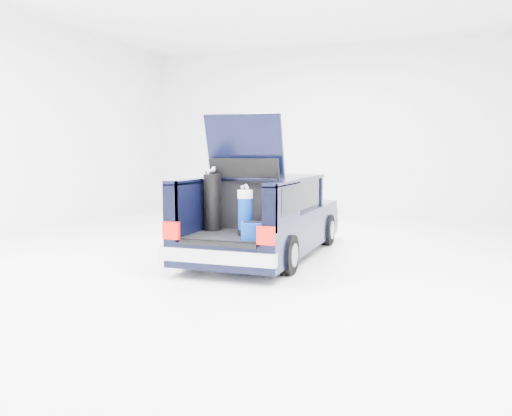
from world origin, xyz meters
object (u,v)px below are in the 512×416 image
at_px(black_golf_bag, 213,202).
at_px(blue_golf_bag, 245,212).
at_px(blue_duffel, 259,231).
at_px(car, 267,218).
at_px(red_suitcase, 273,216).

xyz_separation_m(black_golf_bag, blue_golf_bag, (0.68, -0.30, -0.11)).
bearing_deg(blue_golf_bag, blue_duffel, -65.31).
height_order(car, red_suitcase, car).
relative_size(car, blue_duffel, 7.88).
xyz_separation_m(car, blue_duffel, (0.50, -1.89, 0.05)).
relative_size(red_suitcase, black_golf_bag, 0.55).
distance_m(red_suitcase, blue_duffel, 0.71).
height_order(blue_golf_bag, blue_duffel, blue_golf_bag).
bearing_deg(black_golf_bag, red_suitcase, -1.18).
height_order(red_suitcase, black_golf_bag, black_golf_bag).
height_order(red_suitcase, blue_golf_bag, blue_golf_bag).
relative_size(red_suitcase, blue_golf_bag, 0.72).
xyz_separation_m(blue_golf_bag, blue_duffel, (0.32, -0.29, -0.23)).
relative_size(blue_golf_bag, blue_duffel, 1.33).
bearing_deg(blue_golf_bag, black_golf_bag, 133.19).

